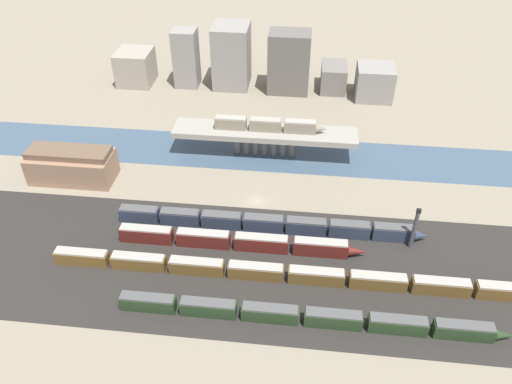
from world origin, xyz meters
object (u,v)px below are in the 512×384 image
(warehouse_building, at_px, (72,165))
(train_yard_mid, at_px, (292,274))
(train_on_bridge, at_px, (269,125))
(train_yard_near, at_px, (308,317))
(train_yard_outer, at_px, (268,224))
(train_yard_far, at_px, (238,241))
(signal_tower, at_px, (414,229))

(warehouse_building, bearing_deg, train_yard_mid, -26.70)
(train_on_bridge, distance_m, warehouse_building, 57.50)
(train_yard_near, distance_m, train_yard_outer, 29.64)
(train_on_bridge, xyz_separation_m, train_yard_near, (13.71, -62.29, -8.29))
(train_on_bridge, height_order, train_yard_outer, train_on_bridge)
(train_yard_outer, bearing_deg, train_yard_near, -68.74)
(train_yard_far, bearing_deg, signal_tower, 6.76)
(train_yard_near, xyz_separation_m, warehouse_building, (-67.78, 43.52, 2.75))
(train_yard_far, height_order, train_yard_outer, train_yard_far)
(train_on_bridge, bearing_deg, warehouse_building, -160.85)
(train_yard_outer, distance_m, warehouse_building, 59.26)
(train_yard_far, bearing_deg, train_yard_mid, -33.61)
(train_yard_far, relative_size, warehouse_building, 2.55)
(train_on_bridge, distance_m, train_yard_far, 42.85)
(train_on_bridge, distance_m, train_yard_near, 64.32)
(train_yard_mid, distance_m, signal_tower, 31.38)
(train_yard_near, relative_size, train_yard_mid, 0.72)
(train_on_bridge, xyz_separation_m, train_yard_far, (-3.66, -41.92, -8.07))
(train_yard_near, distance_m, train_yard_far, 26.77)
(train_yard_near, xyz_separation_m, train_yard_mid, (-3.81, 11.35, -0.01))
(warehouse_building, relative_size, signal_tower, 1.98)
(train_yard_near, height_order, train_yard_far, train_yard_far)
(train_yard_far, distance_m, signal_tower, 41.86)
(train_yard_far, relative_size, train_yard_outer, 0.77)
(train_on_bridge, bearing_deg, signal_tower, -44.45)
(train_yard_far, bearing_deg, train_on_bridge, 85.01)
(train_yard_mid, bearing_deg, warehouse_building, 153.30)
(train_yard_near, xyz_separation_m, signal_tower, (24.03, 25.27, 3.97))
(train_on_bridge, bearing_deg, train_yard_mid, -79.00)
(train_yard_outer, bearing_deg, warehouse_building, 164.43)
(train_yard_near, distance_m, warehouse_building, 80.59)
(warehouse_building, bearing_deg, train_on_bridge, 19.15)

